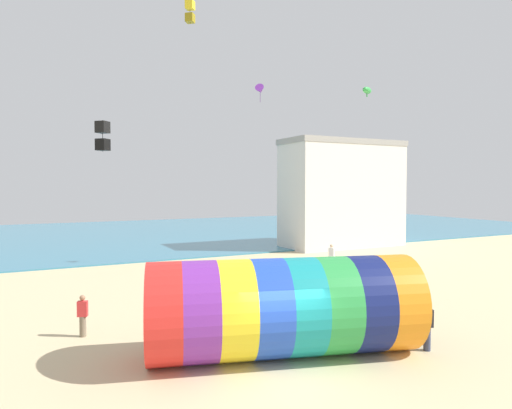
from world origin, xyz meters
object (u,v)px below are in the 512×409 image
at_px(kite_handler, 427,326).
at_px(kite_green_parafoil, 367,90).
at_px(kite_yellow_box, 190,12).
at_px(bystander_far_left, 83,316).
at_px(kite_purple_delta, 260,90).
at_px(kite_black_box, 103,136).
at_px(bystander_near_water, 332,257).
at_px(giant_inflatable_tube, 284,307).

bearing_deg(kite_handler, kite_green_parafoil, 60.32).
distance_m(kite_yellow_box, bystander_far_left, 18.32).
height_order(kite_green_parafoil, kite_yellow_box, kite_yellow_box).
bearing_deg(kite_yellow_box, kite_handler, -77.02).
relative_size(kite_purple_delta, kite_black_box, 0.89).
bearing_deg(kite_handler, bystander_far_left, 146.44).
bearing_deg(kite_handler, kite_yellow_box, 102.98).
bearing_deg(kite_black_box, bystander_far_left, -110.58).
distance_m(kite_handler, kite_yellow_box, 21.27).
height_order(kite_yellow_box, bystander_near_water, kite_yellow_box).
xyz_separation_m(kite_black_box, bystander_near_water, (15.07, 3.31, -6.98)).
bearing_deg(kite_black_box, giant_inflatable_tube, -62.59).
height_order(kite_purple_delta, bystander_near_water, kite_purple_delta).
distance_m(kite_yellow_box, bystander_near_water, 17.68).
relative_size(giant_inflatable_tube, kite_yellow_box, 7.04).
relative_size(kite_black_box, bystander_far_left, 0.89).
distance_m(kite_handler, kite_purple_delta, 20.64).
distance_m(kite_green_parafoil, kite_yellow_box, 11.27).
distance_m(bystander_near_water, bystander_far_left, 17.76).
relative_size(kite_handler, bystander_far_left, 1.06).
distance_m(giant_inflatable_tube, bystander_far_left, 7.69).
xyz_separation_m(kite_purple_delta, kite_black_box, (-11.43, -6.67, -4.36)).
distance_m(kite_black_box, bystander_far_left, 8.02).
relative_size(bystander_near_water, bystander_far_left, 1.11).
xyz_separation_m(giant_inflatable_tube, kite_yellow_box, (1.19, 12.92, 14.17)).
xyz_separation_m(kite_handler, kite_yellow_box, (-3.40, 14.75, 14.94)).
bearing_deg(kite_purple_delta, kite_black_box, -149.75).
relative_size(giant_inflatable_tube, bystander_near_water, 5.43).
height_order(kite_black_box, bystander_far_left, kite_black_box).
height_order(kite_green_parafoil, bystander_far_left, kite_green_parafoil).
bearing_deg(kite_yellow_box, bystander_far_left, -131.35).
bearing_deg(kite_green_parafoil, bystander_far_left, -170.05).
height_order(giant_inflatable_tube, kite_purple_delta, kite_purple_delta).
bearing_deg(giant_inflatable_tube, bystander_far_left, 138.84).
distance_m(kite_green_parafoil, bystander_far_left, 19.12).
bearing_deg(kite_yellow_box, kite_purple_delta, 21.55).
height_order(giant_inflatable_tube, bystander_far_left, giant_inflatable_tube).
height_order(kite_handler, bystander_far_left, kite_handler).
bearing_deg(kite_black_box, kite_yellow_box, 37.87).
relative_size(kite_green_parafoil, bystander_near_water, 0.69).
height_order(kite_handler, bystander_near_water, bystander_near_water).
bearing_deg(giant_inflatable_tube, kite_green_parafoil, 37.74).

